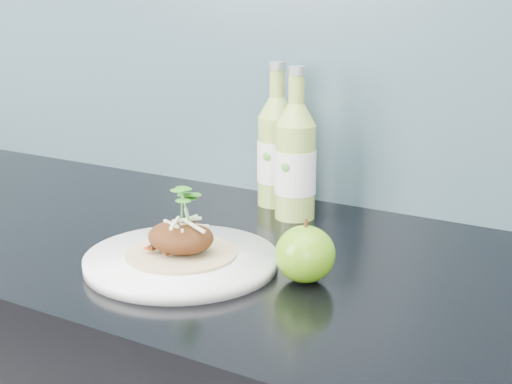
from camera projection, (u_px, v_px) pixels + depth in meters
The scene contains 5 objects.
dinner_plate at pixel (181, 260), 0.95m from camera, with size 0.29×0.29×0.02m.
pork_taco at pixel (181, 235), 0.94m from camera, with size 0.15×0.15×0.10m.
green_apple at pixel (305, 254), 0.89m from camera, with size 0.08×0.08×0.08m.
cider_bottle_left at pixel (277, 152), 1.21m from camera, with size 0.07×0.07×0.24m.
cider_bottle_right at pixel (295, 162), 1.14m from camera, with size 0.09×0.09×0.24m.
Camera 1 is at (0.50, 0.89, 1.25)m, focal length 50.00 mm.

